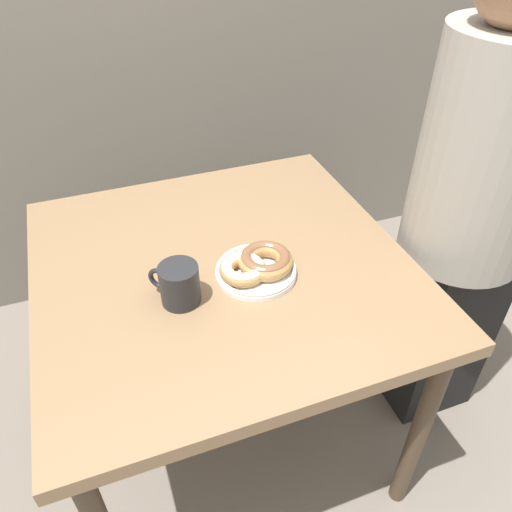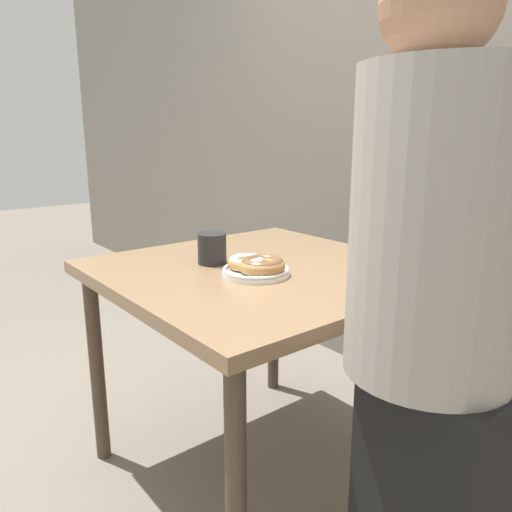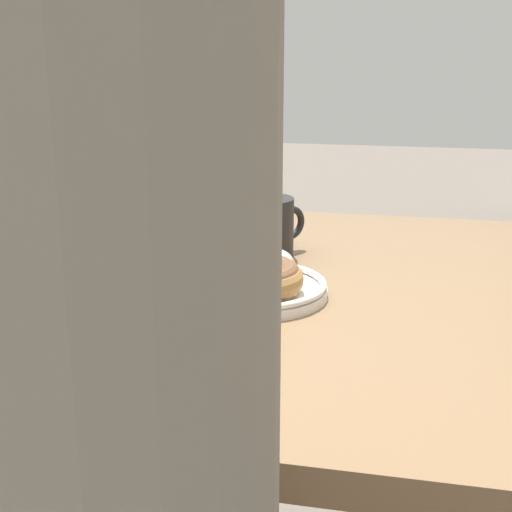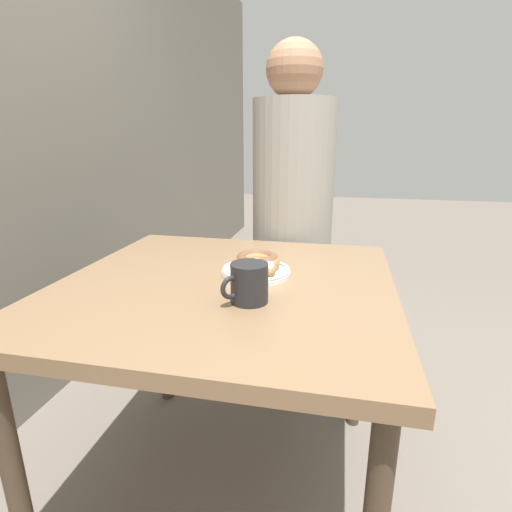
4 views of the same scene
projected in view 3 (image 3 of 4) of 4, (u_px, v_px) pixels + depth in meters
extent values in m
cube|color=#846647|center=(314.00, 297.00, 1.07)|extent=(0.95, 0.95, 0.04)
cylinder|color=#473828|center=(157.00, 376.00, 1.65)|extent=(0.05, 0.05, 0.71)
cylinder|color=white|center=(256.00, 292.00, 1.02)|extent=(0.20, 0.20, 0.01)
torus|color=white|center=(256.00, 284.00, 1.01)|extent=(0.20, 0.20, 0.01)
torus|color=#B2844C|center=(254.00, 279.00, 0.98)|extent=(0.19, 0.19, 0.04)
torus|color=brown|center=(254.00, 274.00, 0.98)|extent=(0.18, 0.18, 0.03)
torus|color=#B2844C|center=(256.00, 267.00, 1.04)|extent=(0.17, 0.17, 0.04)
torus|color=white|center=(256.00, 263.00, 1.04)|extent=(0.15, 0.15, 0.03)
cylinder|color=#232326|center=(266.00, 227.00, 1.19)|extent=(0.09, 0.09, 0.10)
cylinder|color=#382114|center=(266.00, 202.00, 1.18)|extent=(0.08, 0.08, 0.00)
torus|color=#232326|center=(290.00, 223.00, 1.22)|extent=(0.05, 0.05, 0.06)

